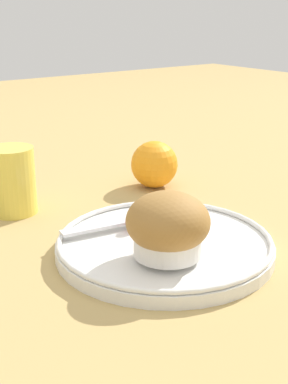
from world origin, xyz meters
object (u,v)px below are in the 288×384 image
at_px(muffin, 168,226).
at_px(juice_glass, 12,181).
at_px(butter_knife, 129,221).
at_px(orange_fruit, 154,164).

distance_m(muffin, juice_glass, 0.26).
xyz_separation_m(muffin, butter_knife, (0.02, 0.10, -0.03)).
distance_m(butter_knife, juice_glass, 0.18).
bearing_deg(muffin, butter_knife, 79.75).
distance_m(muffin, orange_fruit, 0.28).
relative_size(butter_knife, juice_glass, 1.92).
bearing_deg(juice_glass, butter_knife, -64.33).
height_order(butter_knife, juice_glass, juice_glass).
bearing_deg(butter_knife, orange_fruit, 52.13).
bearing_deg(orange_fruit, butter_knife, -136.29).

